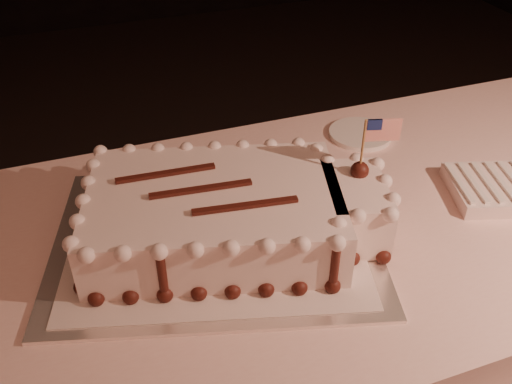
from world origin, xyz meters
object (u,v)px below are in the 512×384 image
object	(u,v)px
sheet_cake	(232,213)
banquet_table	(258,357)
cake_board	(216,239)
napkin_stack	(506,188)
side_plate	(360,134)

from	to	relation	value
sheet_cake	banquet_table	bearing A→B (deg)	3.44
cake_board	napkin_stack	size ratio (longest dim) A/B	2.29
sheet_cake	napkin_stack	bearing A→B (deg)	-5.61
cake_board	napkin_stack	world-z (taller)	napkin_stack
cake_board	side_plate	world-z (taller)	side_plate
sheet_cake	side_plate	world-z (taller)	sheet_cake
napkin_stack	cake_board	bearing A→B (deg)	173.87
banquet_table	napkin_stack	xyz separation A→B (m)	(0.52, -0.06, 0.39)
side_plate	cake_board	bearing A→B (deg)	-150.38
banquet_table	side_plate	size ratio (longest dim) A/B	15.90
cake_board	sheet_cake	size ratio (longest dim) A/B	1.01
banquet_table	side_plate	distance (m)	0.58
banquet_table	napkin_stack	world-z (taller)	napkin_stack
banquet_table	cake_board	size ratio (longest dim) A/B	4.01
napkin_stack	side_plate	xyz separation A→B (m)	(-0.17, 0.32, -0.01)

